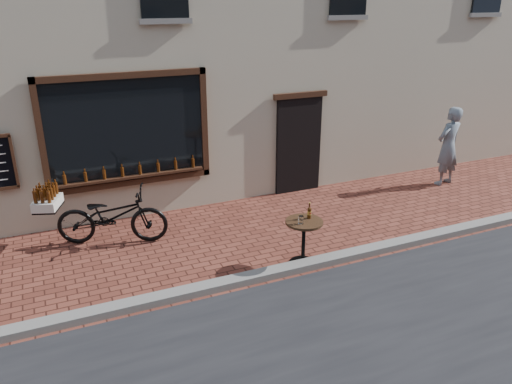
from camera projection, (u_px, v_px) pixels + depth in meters
name	position (u px, v px, depth m)	size (l,w,h in m)	color
ground	(294.00, 278.00, 8.14)	(90.00, 90.00, 0.00)	#58271C
kerb	(288.00, 269.00, 8.29)	(90.00, 0.25, 0.12)	slate
cargo_bicycle	(110.00, 215.00, 9.14)	(2.40, 1.39, 1.13)	black
bistro_table	(304.00, 233.00, 8.36)	(0.63, 0.63, 1.09)	black
pedestrian	(448.00, 146.00, 11.88)	(0.69, 0.45, 1.90)	slate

